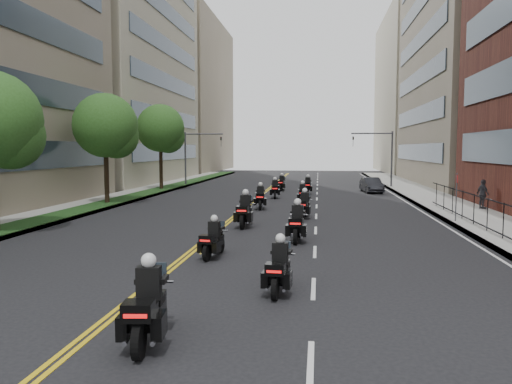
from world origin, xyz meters
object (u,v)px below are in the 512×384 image
(pedestrian_c, at_px, (483,194))
(motorcycle_4, at_px, (245,212))
(motorcycle_1, at_px, (279,270))
(parked_sedan, at_px, (371,185))
(motorcycle_7, at_px, (303,194))
(motorcycle_0, at_px, (148,309))
(motorcycle_2, at_px, (213,241))
(motorcycle_10, at_px, (282,184))
(motorcycle_9, at_px, (308,186))
(motorcycle_5, at_px, (304,206))
(motorcycle_6, at_px, (260,198))
(motorcycle_8, at_px, (275,190))
(motorcycle_3, at_px, (297,225))

(pedestrian_c, bearing_deg, motorcycle_4, 102.03)
(motorcycle_1, distance_m, parked_sedan, 32.49)
(motorcycle_1, xyz_separation_m, pedestrian_c, (11.21, 19.26, 0.43))
(motorcycle_7, distance_m, parked_sedan, 11.26)
(motorcycle_0, bearing_deg, motorcycle_2, 85.84)
(motorcycle_10, xyz_separation_m, parked_sedan, (8.07, -0.82, 0.02))
(motorcycle_9, bearing_deg, motorcycle_2, -95.46)
(motorcycle_10, distance_m, pedestrian_c, 19.17)
(motorcycle_4, height_order, motorcycle_5, motorcycle_4)
(motorcycle_6, bearing_deg, motorcycle_8, 82.96)
(motorcycle_7, bearing_deg, motorcycle_1, -91.20)
(motorcycle_3, bearing_deg, motorcycle_10, 97.54)
(motorcycle_6, bearing_deg, motorcycle_4, -93.81)
(motorcycle_4, distance_m, motorcycle_9, 18.64)
(motorcycle_5, xyz_separation_m, parked_sedan, (5.46, 17.23, -0.00))
(motorcycle_0, bearing_deg, motorcycle_1, 51.82)
(motorcycle_5, bearing_deg, pedestrian_c, 29.06)
(motorcycle_10, bearing_deg, parked_sedan, -1.74)
(motorcycle_7, xyz_separation_m, motorcycle_8, (-2.28, 3.47, 0.02))
(motorcycle_2, distance_m, motorcycle_9, 25.69)
(motorcycle_5, distance_m, pedestrian_c, 11.86)
(motorcycle_1, bearing_deg, motorcycle_8, 99.79)
(motorcycle_0, xyz_separation_m, motorcycle_3, (2.49, 11.45, -0.00))
(motorcycle_1, relative_size, pedestrian_c, 1.19)
(motorcycle_0, height_order, motorcycle_1, motorcycle_0)
(motorcycle_9, bearing_deg, motorcycle_6, -103.47)
(motorcycle_3, xyz_separation_m, motorcycle_7, (-0.24, 14.71, -0.07))
(motorcycle_0, relative_size, motorcycle_7, 1.12)
(motorcycle_5, bearing_deg, motorcycle_6, 133.88)
(motorcycle_4, bearing_deg, motorcycle_1, -76.04)
(motorcycle_6, relative_size, motorcycle_8, 1.04)
(motorcycle_6, distance_m, motorcycle_9, 11.37)
(motorcycle_3, relative_size, motorcycle_8, 1.08)
(motorcycle_6, height_order, parked_sedan, motorcycle_6)
(motorcycle_10, relative_size, parked_sedan, 0.55)
(motorcycle_3, bearing_deg, motorcycle_9, 91.94)
(motorcycle_7, bearing_deg, motorcycle_9, 86.88)
(motorcycle_5, height_order, motorcycle_7, motorcycle_5)
(motorcycle_5, bearing_deg, motorcycle_7, 99.29)
(motorcycle_1, distance_m, pedestrian_c, 22.29)
(motorcycle_5, xyz_separation_m, motorcycle_9, (-0.13, 14.89, 0.00))
(motorcycle_5, relative_size, motorcycle_8, 1.01)
(motorcycle_5, bearing_deg, motorcycle_3, -84.11)
(motorcycle_4, xyz_separation_m, motorcycle_7, (2.50, 11.13, -0.10))
(motorcycle_6, xyz_separation_m, pedestrian_c, (13.91, 0.63, 0.38))
(motorcycle_3, xyz_separation_m, motorcycle_8, (-2.53, 18.18, -0.05))
(motorcycle_8, bearing_deg, motorcycle_9, 52.20)
(motorcycle_3, xyz_separation_m, motorcycle_4, (-2.75, 3.58, 0.03))
(motorcycle_5, xyz_separation_m, motorcycle_7, (-0.34, 7.58, -0.03))
(motorcycle_5, height_order, motorcycle_8, motorcycle_5)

